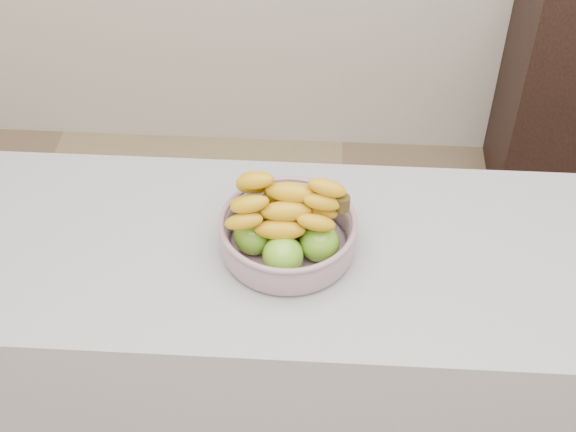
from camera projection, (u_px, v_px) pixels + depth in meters
name	position (u px, v px, depth m)	size (l,w,h in m)	color
room_shell	(395.00, 28.00, 0.87)	(4.05, 4.05, 2.73)	beige
counter	(344.00, 373.00, 2.06)	(2.00, 0.60, 0.90)	#9D9DA5
fruit_bowl	(288.00, 230.00, 1.72)	(0.30, 0.30, 0.19)	#A0A8C0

